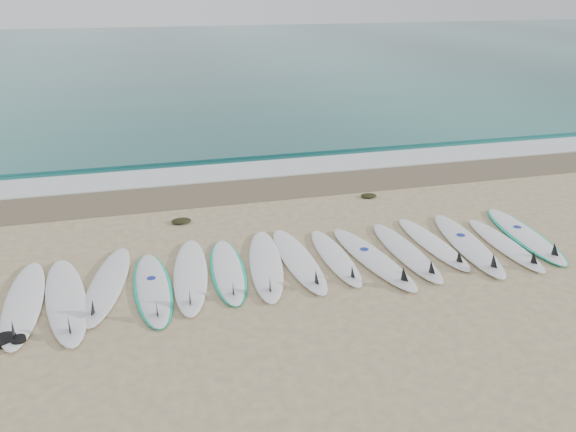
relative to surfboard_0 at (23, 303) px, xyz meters
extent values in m
plane|color=tan|center=(4.49, 0.22, -0.06)|extent=(120.00, 120.00, 0.00)
cube|color=#206563|center=(4.49, 32.72, -0.05)|extent=(120.00, 55.00, 0.03)
cube|color=brown|center=(4.49, 4.32, -0.05)|extent=(120.00, 1.80, 0.01)
cube|color=silver|center=(4.49, 5.72, -0.04)|extent=(120.00, 1.40, 0.04)
cube|color=#206563|center=(4.49, 7.22, -0.01)|extent=(120.00, 1.00, 0.10)
ellipsoid|color=white|center=(0.00, 0.08, -0.01)|extent=(0.67, 2.74, 0.09)
cone|color=black|center=(0.03, -0.91, 0.15)|extent=(0.24, 0.30, 0.29)
ellipsoid|color=white|center=(0.61, 0.02, -0.01)|extent=(1.03, 2.91, 0.09)
cone|color=black|center=(0.77, -1.01, 0.16)|extent=(0.29, 0.34, 0.30)
ellipsoid|color=white|center=(1.23, 0.35, -0.01)|extent=(1.00, 2.71, 0.09)
cone|color=black|center=(1.06, -0.60, 0.14)|extent=(0.27, 0.32, 0.28)
ellipsoid|color=white|center=(1.93, 0.03, -0.02)|extent=(0.62, 2.50, 0.08)
ellipsoid|color=#08C89C|center=(1.93, 0.03, -0.02)|extent=(0.70, 2.52, 0.06)
cone|color=black|center=(1.97, -0.87, 0.13)|extent=(0.22, 0.27, 0.26)
cylinder|color=navy|center=(1.92, 0.27, 0.02)|extent=(0.15, 0.15, 0.01)
ellipsoid|color=white|center=(2.57, 0.32, -0.01)|extent=(0.84, 2.77, 0.09)
cone|color=black|center=(2.47, -0.67, 0.15)|extent=(0.26, 0.31, 0.29)
ellipsoid|color=white|center=(3.20, 0.32, -0.02)|extent=(0.63, 2.43, 0.08)
ellipsoid|color=#08C89C|center=(3.20, 0.32, -0.02)|extent=(0.72, 2.45, 0.06)
cone|color=black|center=(3.15, -0.56, 0.12)|extent=(0.22, 0.27, 0.26)
ellipsoid|color=white|center=(3.88, 0.38, -0.01)|extent=(0.98, 2.79, 0.09)
cone|color=black|center=(3.73, -0.61, 0.15)|extent=(0.27, 0.32, 0.29)
ellipsoid|color=white|center=(4.47, 0.39, -0.01)|extent=(0.64, 2.68, 0.09)
cone|color=black|center=(4.50, -0.58, 0.14)|extent=(0.23, 0.29, 0.28)
ellipsoid|color=white|center=(5.14, 0.33, -0.02)|extent=(0.50, 2.35, 0.08)
cone|color=black|center=(5.14, -0.52, 0.12)|extent=(0.20, 0.25, 0.25)
ellipsoid|color=white|center=(5.76, 0.12, -0.01)|extent=(0.95, 2.76, 0.09)
cone|color=black|center=(5.90, -0.86, 0.14)|extent=(0.27, 0.32, 0.29)
cylinder|color=navy|center=(5.72, 0.38, 0.03)|extent=(0.18, 0.18, 0.01)
ellipsoid|color=white|center=(6.45, 0.21, -0.02)|extent=(0.58, 2.59, 0.08)
cone|color=black|center=(6.47, -0.73, 0.14)|extent=(0.22, 0.28, 0.28)
ellipsoid|color=white|center=(7.09, 0.40, -0.02)|extent=(0.61, 2.45, 0.08)
cone|color=black|center=(7.13, -0.49, 0.12)|extent=(0.22, 0.27, 0.26)
ellipsoid|color=white|center=(7.71, 0.20, -0.01)|extent=(0.94, 2.90, 0.09)
cone|color=black|center=(7.58, -0.83, 0.16)|extent=(0.28, 0.33, 0.30)
cylinder|color=navy|center=(7.75, 0.48, 0.04)|extent=(0.18, 0.18, 0.01)
ellipsoid|color=white|center=(8.38, 0.02, -0.02)|extent=(0.58, 2.42, 0.08)
cone|color=black|center=(8.35, -0.86, 0.12)|extent=(0.21, 0.26, 0.26)
ellipsoid|color=white|center=(9.02, 0.29, -0.01)|extent=(0.87, 2.75, 0.09)
ellipsoid|color=#08C89C|center=(9.02, 0.29, -0.02)|extent=(0.96, 2.78, 0.06)
cone|color=black|center=(8.90, -0.70, 0.14)|extent=(0.26, 0.31, 0.29)
cylinder|color=navy|center=(9.05, 0.54, 0.03)|extent=(0.17, 0.17, 0.01)
ellipsoid|color=black|center=(2.61, 2.69, -0.02)|extent=(0.41, 0.32, 0.08)
ellipsoid|color=black|center=(6.93, 3.10, -0.02)|extent=(0.37, 0.29, 0.07)
cylinder|color=black|center=(-0.10, -0.93, -0.02)|extent=(0.32, 0.32, 0.08)
cylinder|color=black|center=(0.10, -1.03, 0.02)|extent=(0.20, 0.20, 0.06)
camera|label=1|loc=(2.03, -8.16, 4.51)|focal=35.00mm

